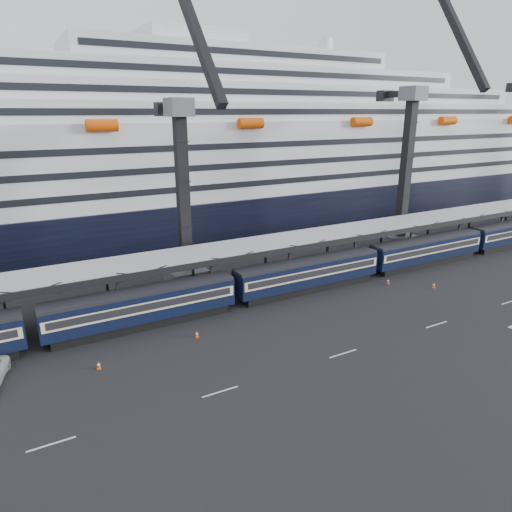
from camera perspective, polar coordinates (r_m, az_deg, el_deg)
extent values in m
plane|color=black|center=(53.75, 19.78, -5.97)|extent=(260.00, 260.00, 0.00)
cube|color=beige|center=(34.57, -24.22, -20.66)|extent=(3.00, 0.15, 0.02)
cube|color=beige|center=(36.65, -4.50, -16.56)|extent=(3.00, 0.15, 0.02)
cube|color=beige|center=(42.17, 10.83, -11.89)|extent=(3.00, 0.15, 0.02)
cube|color=beige|center=(50.02, 21.64, -7.97)|extent=(3.00, 0.15, 0.02)
cube|color=beige|center=(59.27, 29.17, -5.01)|extent=(3.00, 0.15, 0.02)
cube|color=black|center=(47.48, -13.85, -7.99)|extent=(17.48, 2.40, 0.90)
cube|color=black|center=(46.75, -14.02, -5.99)|extent=(19.00, 2.80, 2.70)
cube|color=beige|center=(46.63, -14.04, -5.66)|extent=(18.62, 2.92, 1.05)
cube|color=black|center=(46.61, -14.05, -5.60)|extent=(17.86, 2.98, 0.70)
cube|color=black|center=(46.18, -14.15, -4.29)|extent=(19.00, 2.50, 0.35)
cube|color=black|center=(55.32, 6.51, -3.81)|extent=(17.48, 2.40, 0.90)
cube|color=black|center=(54.69, 6.58, -2.05)|extent=(19.00, 2.80, 2.70)
cube|color=beige|center=(54.59, 6.59, -1.75)|extent=(18.62, 2.92, 1.05)
cube|color=black|center=(54.57, 6.59, -1.70)|extent=(17.86, 2.98, 0.70)
cube|color=black|center=(54.21, 6.63, -0.56)|extent=(19.00, 2.50, 0.35)
cube|color=black|center=(68.31, 20.38, -0.63)|extent=(17.48, 2.40, 0.90)
cube|color=black|center=(67.80, 20.54, 0.82)|extent=(19.00, 2.80, 2.70)
cube|color=beige|center=(67.72, 20.56, 1.06)|extent=(18.62, 2.92, 1.05)
cube|color=black|center=(67.71, 20.57, 1.10)|extent=(17.86, 2.98, 0.70)
cube|color=black|center=(67.41, 20.67, 2.04)|extent=(19.00, 2.50, 0.35)
cube|color=gray|center=(61.50, 10.64, 3.06)|extent=(130.00, 6.00, 0.25)
cube|color=black|center=(59.38, 12.45, 2.12)|extent=(130.00, 0.25, 0.70)
cube|color=black|center=(63.84, 8.93, 3.40)|extent=(130.00, 0.25, 0.70)
cube|color=black|center=(46.59, -28.92, -7.26)|extent=(0.25, 0.25, 5.40)
cube|color=black|center=(51.81, -29.03, -4.87)|extent=(0.25, 0.25, 5.40)
cube|color=black|center=(47.26, -16.79, -5.37)|extent=(0.25, 0.25, 5.40)
cube|color=black|center=(52.41, -18.14, -3.21)|extent=(0.25, 0.25, 5.40)
cube|color=black|center=(49.97, -5.56, -3.40)|extent=(0.25, 0.25, 5.40)
cube|color=black|center=(54.86, -7.89, -1.54)|extent=(0.25, 0.25, 5.40)
cube|color=black|center=(54.40, 4.15, -1.58)|extent=(0.25, 0.25, 5.40)
cube|color=black|center=(58.93, 1.20, -0.01)|extent=(0.25, 0.25, 5.40)
cube|color=black|center=(60.19, 12.17, -0.04)|extent=(0.25, 0.25, 5.40)
cube|color=black|center=(64.31, 8.94, 1.29)|extent=(0.25, 0.25, 5.40)
cube|color=black|center=(66.98, 18.69, 1.22)|extent=(0.25, 0.25, 5.40)
cube|color=black|center=(70.70, 15.39, 2.36)|extent=(0.25, 0.25, 5.40)
cube|color=black|center=(74.49, 23.95, 2.22)|extent=(0.25, 0.25, 5.40)
cube|color=black|center=(77.86, 20.73, 3.22)|extent=(0.25, 0.25, 5.40)
cube|color=black|center=(82.53, 28.22, 3.02)|extent=(0.25, 0.25, 5.40)
cube|color=black|center=(85.58, 25.14, 3.91)|extent=(0.25, 0.25, 5.40)
cube|color=black|center=(93.74, 28.81, 4.47)|extent=(0.25, 0.25, 5.40)
cube|color=black|center=(88.30, -2.67, 6.48)|extent=(200.00, 28.00, 7.00)
cube|color=silver|center=(86.97, -2.76, 12.64)|extent=(190.00, 26.88, 12.00)
cube|color=silver|center=(86.64, -2.84, 17.58)|extent=(160.00, 24.64, 3.00)
cube|color=black|center=(75.73, 1.49, 17.59)|extent=(153.60, 0.12, 0.90)
cube|color=silver|center=(86.68, -2.87, 19.57)|extent=(124.00, 21.84, 3.00)
cube|color=black|center=(76.99, 0.95, 19.83)|extent=(119.04, 0.12, 0.90)
cube|color=silver|center=(86.84, -2.90, 21.54)|extent=(90.00, 19.04, 3.00)
cube|color=black|center=(78.38, 0.41, 21.99)|extent=(86.40, 0.12, 0.90)
cube|color=silver|center=(87.09, -2.93, 23.51)|extent=(56.00, 16.24, 3.00)
cube|color=black|center=(79.88, -0.12, 24.07)|extent=(53.76, 0.12, 0.90)
cube|color=silver|center=(84.20, -8.38, 25.28)|extent=(16.00, 12.00, 2.50)
cylinder|color=silver|center=(97.84, 8.68, 24.47)|extent=(2.80, 2.80, 3.00)
cylinder|color=#E84D07|center=(64.92, -18.71, 15.20)|extent=(4.00, 1.60, 1.60)
cylinder|color=#E84D07|center=(72.34, -0.68, 16.24)|extent=(4.00, 1.60, 1.60)
cylinder|color=#E84D07|center=(84.97, 13.06, 16.02)|extent=(4.00, 1.60, 1.60)
cylinder|color=#E84D07|center=(100.86, 22.82, 15.33)|extent=(4.00, 1.60, 1.60)
cube|color=#53565B|center=(57.38, -8.62, -2.51)|extent=(4.50, 4.50, 2.00)
cube|color=black|center=(54.78, -9.10, 7.36)|extent=(1.30, 1.30, 18.00)
cube|color=#53565B|center=(53.93, -9.63, 17.87)|extent=(2.60, 3.20, 2.00)
cube|color=black|center=(49.07, -7.56, 26.09)|extent=(0.90, 12.26, 14.37)
cube|color=black|center=(56.31, -10.54, 17.80)|extent=(0.90, 5.04, 0.90)
cube|color=black|center=(58.70, -11.36, 17.55)|extent=(2.20, 1.60, 1.60)
cube|color=#53565B|center=(75.41, 17.41, 1.78)|extent=(4.50, 4.50, 2.00)
cube|color=black|center=(73.33, 18.20, 10.07)|extent=(1.30, 1.30, 20.00)
cube|color=#53565B|center=(72.86, 19.07, 18.66)|extent=(2.60, 3.20, 2.00)
cube|color=black|center=(69.84, 23.59, 25.07)|extent=(0.90, 12.21, 16.90)
cube|color=black|center=(74.80, 17.42, 18.75)|extent=(0.90, 5.60, 0.90)
cube|color=black|center=(76.79, 15.84, 18.69)|extent=(2.20, 1.60, 1.60)
cube|color=#E84D07|center=(41.47, -19.03, -13.14)|extent=(0.36, 0.36, 0.04)
cone|color=#E84D07|center=(41.29, -19.08, -12.71)|extent=(0.31, 0.31, 0.69)
cylinder|color=white|center=(41.29, -19.08, -12.71)|extent=(0.26, 0.26, 0.11)
cube|color=#E84D07|center=(44.54, -7.39, -10.00)|extent=(0.34, 0.34, 0.04)
cone|color=#E84D07|center=(44.38, -7.41, -9.61)|extent=(0.29, 0.29, 0.64)
cylinder|color=white|center=(44.38, -7.41, -9.61)|extent=(0.24, 0.24, 0.11)
cube|color=#E84D07|center=(59.46, 16.15, -3.31)|extent=(0.35, 0.35, 0.04)
cone|color=#E84D07|center=(59.34, 16.18, -3.00)|extent=(0.29, 0.29, 0.65)
cylinder|color=white|center=(59.34, 16.18, -3.00)|extent=(0.25, 0.25, 0.11)
cube|color=#E84D07|center=(59.90, 21.30, -3.69)|extent=(0.37, 0.37, 0.04)
cone|color=#E84D07|center=(59.78, 21.34, -3.36)|extent=(0.31, 0.31, 0.70)
cylinder|color=white|center=(59.78, 21.34, -3.36)|extent=(0.26, 0.26, 0.12)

